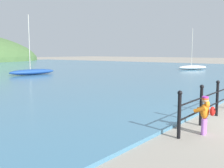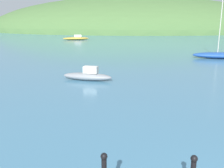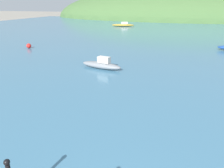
# 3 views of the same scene
# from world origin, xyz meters

# --- Properties ---
(water) EXTENTS (80.00, 60.00, 0.10)m
(water) POSITION_xyz_m (0.00, 32.00, 0.05)
(water) COLOR teal
(water) RESTS_ON ground
(far_hillside) EXTENTS (75.31, 41.42, 17.23)m
(far_hillside) POSITION_xyz_m (0.00, 67.43, 0.00)
(far_hillside) COLOR #476B38
(far_hillside) RESTS_ON ground
(boat_white_sailboat) EXTENTS (2.81, 1.22, 0.77)m
(boat_white_sailboat) POSITION_xyz_m (-4.19, 11.32, 0.35)
(boat_white_sailboat) COLOR gray
(boat_white_sailboat) RESTS_ON water
(boat_mid_harbor) EXTENTS (4.56, 1.72, 5.40)m
(boat_mid_harbor) POSITION_xyz_m (5.74, 19.63, 0.37)
(boat_mid_harbor) COLOR #1E4793
(boat_mid_harbor) RESTS_ON water
(boat_green_fishing) EXTENTS (4.11, 2.12, 0.75)m
(boat_green_fishing) POSITION_xyz_m (-9.66, 37.66, 0.34)
(boat_green_fishing) COLOR gold
(boat_green_fishing) RESTS_ON water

